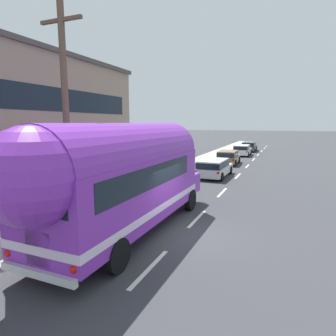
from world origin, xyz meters
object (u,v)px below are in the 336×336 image
object	(u,v)px
car_fourth	(249,146)
painted_bus	(122,175)
utility_pole	(66,115)
car_lead	(214,167)
car_third	(242,150)
car_second	(228,157)

from	to	relation	value
car_fourth	painted_bus	bearing A→B (deg)	-90.30
utility_pole	car_fourth	distance (m)	34.94
car_lead	car_third	world-z (taller)	same
painted_bus	car_lead	world-z (taller)	painted_bus
car_second	car_third	world-z (taller)	same
utility_pole	painted_bus	bearing A→B (deg)	1.61
car_third	car_fourth	xyz separation A→B (m)	(0.11, 6.21, 0.00)
utility_pole	painted_bus	world-z (taller)	utility_pole
painted_bus	car_second	bearing A→B (deg)	90.27
car_third	car_lead	bearing A→B (deg)	-89.43
car_lead	car_second	xyz separation A→B (m)	(-0.32, 7.29, -0.02)
car_fourth	utility_pole	bearing A→B (deg)	-94.09
car_third	car_second	bearing A→B (deg)	-91.14
utility_pole	car_fourth	world-z (taller)	utility_pole
utility_pole	car_second	size ratio (longest dim) A/B	1.99
car_lead	car_fourth	bearing A→B (deg)	90.12
car_third	painted_bus	bearing A→B (deg)	-90.14
painted_bus	car_second	xyz separation A→B (m)	(-0.09, 20.09, -1.52)
utility_pole	car_lead	xyz separation A→B (m)	(2.53, 12.87, -3.63)
utility_pole	car_third	distance (m)	28.79
painted_bus	car_fourth	size ratio (longest dim) A/B	2.31
utility_pole	car_second	xyz separation A→B (m)	(2.21, 20.15, -3.64)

